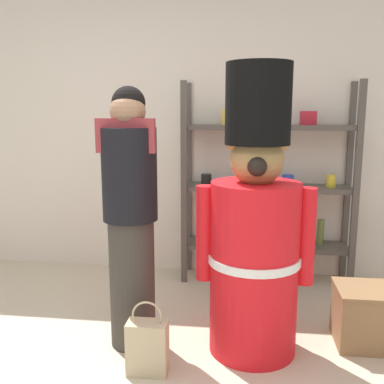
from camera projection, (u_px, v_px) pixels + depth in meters
back_wall at (182, 131)px, 3.98m from camera, size 6.40×0.12×2.60m
merchandise_shelf at (267, 184)px, 3.75m from camera, size 1.46×0.35×1.73m
teddy_bear_guard at (255, 235)px, 2.62m from camera, size 0.71×0.56×1.75m
person_shopper at (131, 216)px, 2.67m from camera, size 0.35×0.33×1.63m
shopping_bag at (147, 346)px, 2.47m from camera, size 0.23×0.13×0.44m
display_crate at (364, 316)px, 2.78m from camera, size 0.36×0.36×0.38m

